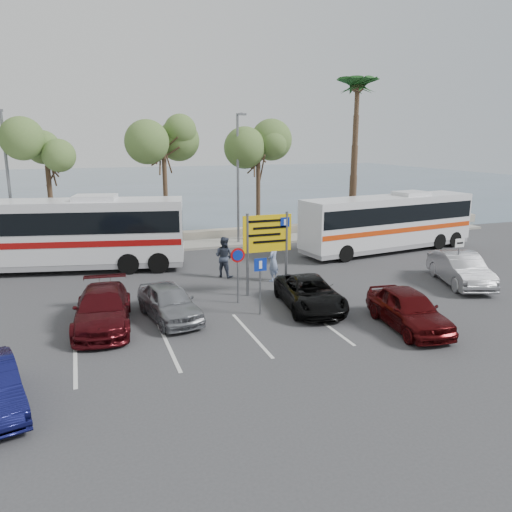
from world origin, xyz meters
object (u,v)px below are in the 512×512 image
object	(u,v)px
car_silver_a	(169,302)
pedestrian_far	(224,257)
coach_bus_left	(60,236)
suv_black	(310,293)
car_silver_b	(460,269)
coach_bus_right	(388,224)
pedestrian_near	(273,261)
car_maroon	(103,308)
street_lamp_right	(238,172)
street_lamp_left	(8,178)
direction_sign	(267,240)
car_red	(409,309)

from	to	relation	value
car_silver_a	pedestrian_far	xyz separation A→B (m)	(3.60, 5.00, 0.33)
coach_bus_left	suv_black	world-z (taller)	coach_bus_left
car_silver_a	car_silver_b	bearing A→B (deg)	-9.45
coach_bus_right	pedestrian_near	world-z (taller)	coach_bus_right
suv_black	pedestrian_near	size ratio (longest dim) A/B	2.30
car_silver_a	pedestrian_near	xyz separation A→B (m)	(5.60, 3.50, 0.30)
suv_black	pedestrian_near	distance (m)	4.19
coach_bus_right	car_maroon	bearing A→B (deg)	-156.82
street_lamp_right	car_silver_b	size ratio (longest dim) A/B	1.77
street_lamp_left	car_silver_a	distance (m)	14.17
pedestrian_near	pedestrian_far	world-z (taller)	pedestrian_far
pedestrian_near	coach_bus_left	bearing A→B (deg)	-72.99
street_lamp_right	coach_bus_right	distance (m)	9.69
direction_sign	car_silver_b	distance (m)	9.31
coach_bus_left	car_maroon	xyz separation A→B (m)	(1.54, -9.00, -1.10)
car_silver_a	direction_sign	bearing A→B (deg)	10.79
car_red	car_silver_b	distance (m)	6.83
direction_sign	suv_black	bearing A→B (deg)	-68.62
car_silver_a	car_maroon	xyz separation A→B (m)	(-2.40, 0.00, 0.02)
street_lamp_right	car_red	size ratio (longest dim) A/B	1.92
street_lamp_left	pedestrian_near	bearing A→B (deg)	-35.37
coach_bus_left	pedestrian_near	bearing A→B (deg)	-29.97
car_maroon	direction_sign	bearing A→B (deg)	19.67
car_silver_a	suv_black	world-z (taller)	car_silver_a
car_maroon	coach_bus_left	bearing A→B (deg)	105.74
direction_sign	coach_bus_left	size ratio (longest dim) A/B	0.28
pedestrian_near	pedestrian_far	size ratio (longest dim) A/B	0.97
direction_sign	car_maroon	world-z (taller)	direction_sign
street_lamp_right	car_silver_b	xyz separation A→B (m)	(7.00, -12.02, -3.85)
car_silver_b	car_red	bearing A→B (deg)	-127.80
coach_bus_right	street_lamp_right	bearing A→B (deg)	148.77
pedestrian_near	street_lamp_left	bearing A→B (deg)	-78.39
street_lamp_right	pedestrian_near	bearing A→B (deg)	-96.69
coach_bus_left	car_red	bearing A→B (deg)	-47.20
coach_bus_right	suv_black	xyz separation A→B (m)	(-8.96, -7.91, -1.02)
coach_bus_right	pedestrian_far	world-z (taller)	coach_bus_right
coach_bus_right	car_red	xyz separation A→B (m)	(-6.56, -11.05, -0.92)
car_silver_a	car_silver_b	distance (m)	13.60
street_lamp_right	coach_bus_right	xyz separation A→B (m)	(7.89, -4.79, -2.96)
pedestrian_near	street_lamp_right	bearing A→B (deg)	-139.71
coach_bus_left	pedestrian_near	distance (m)	11.04
street_lamp_right	suv_black	xyz separation A→B (m)	(-1.07, -12.69, -3.98)
coach_bus_right	car_silver_b	world-z (taller)	coach_bus_right
street_lamp_left	car_silver_b	xyz separation A→B (m)	(20.00, -12.02, -3.85)
direction_sign	coach_bus_left	distance (m)	11.26
pedestrian_far	car_silver_a	bearing A→B (deg)	102.02
street_lamp_right	car_maroon	distance (m)	15.52
coach_bus_right	car_silver_b	distance (m)	7.34
coach_bus_right	pedestrian_far	distance (m)	11.14
street_lamp_left	coach_bus_right	xyz separation A→B (m)	(20.89, -4.79, -2.96)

